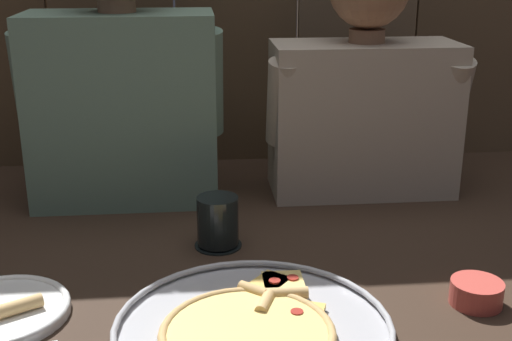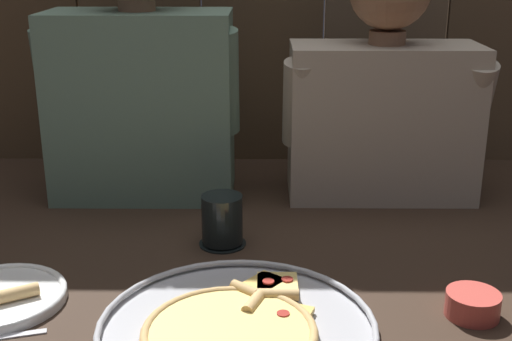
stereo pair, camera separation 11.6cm
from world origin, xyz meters
name	(u,v)px [view 2 (the right image)]	position (x,y,z in m)	size (l,w,h in m)	color
ground_plane	(262,290)	(0.00, 0.00, 0.00)	(3.20, 3.20, 0.00)	#332319
pizza_tray	(236,327)	(-0.04, -0.13, 0.01)	(0.42, 0.42, 0.03)	#B2B2B7
drinking_glass	(222,221)	(-0.08, 0.18, 0.05)	(0.09, 0.09, 0.10)	black
dipping_bowl	(473,303)	(0.33, -0.08, 0.02)	(0.08, 0.08, 0.04)	#CC4C42
diner_left	(140,67)	(-0.27, 0.47, 0.30)	(0.44, 0.20, 0.65)	slate
diner_right	(384,88)	(0.27, 0.47, 0.25)	(0.45, 0.20, 0.56)	#B2A38E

